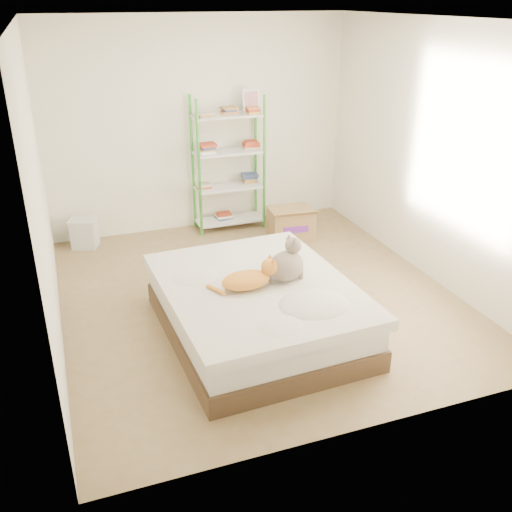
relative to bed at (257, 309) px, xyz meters
name	(u,v)px	position (x,y,z in m)	size (l,w,h in m)	color
room	(257,171)	(0.24, 0.67, 1.05)	(3.81, 4.21, 2.61)	olive
bed	(257,309)	(0.00, 0.00, 0.00)	(1.65, 2.03, 0.50)	#4D3427
orange_cat	(246,278)	(-0.12, -0.05, 0.35)	(0.51, 0.27, 0.21)	#EE9540
grey_cat	(287,260)	(0.27, -0.02, 0.45)	(0.29, 0.35, 0.40)	gray
shelf_unit	(229,161)	(0.55, 2.55, 0.64)	(0.88, 0.36, 1.74)	green
cardboard_box	(291,223)	(1.17, 1.97, -0.06)	(0.56, 0.55, 0.43)	tan
white_bin	(84,233)	(-1.29, 2.52, -0.07)	(0.38, 0.36, 0.36)	silver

